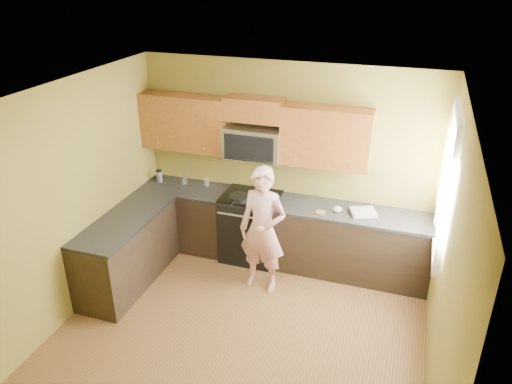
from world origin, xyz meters
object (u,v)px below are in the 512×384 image
at_px(woman, 263,230).
at_px(frying_pan, 240,199).
at_px(stove, 251,226).
at_px(butter_tub, 270,204).
at_px(travel_mug, 160,182).
at_px(microwave, 254,158).

relative_size(woman, frying_pan, 3.30).
relative_size(stove, butter_tub, 7.89).
xyz_separation_m(woman, travel_mug, (-1.78, 0.69, 0.10)).
bearing_deg(travel_mug, butter_tub, -5.57).
relative_size(microwave, frying_pan, 1.53).
xyz_separation_m(frying_pan, travel_mug, (-1.32, 0.23, -0.03)).
bearing_deg(microwave, stove, -90.00).
distance_m(microwave, travel_mug, 1.51).
relative_size(microwave, woman, 0.46).
xyz_separation_m(stove, woman, (0.37, -0.62, 0.34)).
distance_m(microwave, butter_tub, 0.65).
xyz_separation_m(stove, microwave, (0.00, 0.12, 0.97)).
bearing_deg(frying_pan, microwave, 78.59).
bearing_deg(frying_pan, butter_tub, 15.66).
bearing_deg(stove, butter_tub, -17.55).
relative_size(frying_pan, travel_mug, 2.67).
bearing_deg(microwave, travel_mug, -177.80).
relative_size(microwave, travel_mug, 4.09).
height_order(woman, travel_mug, woman).
xyz_separation_m(stove, frying_pan, (-0.09, -0.16, 0.47)).
xyz_separation_m(stove, butter_tub, (0.31, -0.10, 0.45)).
height_order(stove, microwave, microwave).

